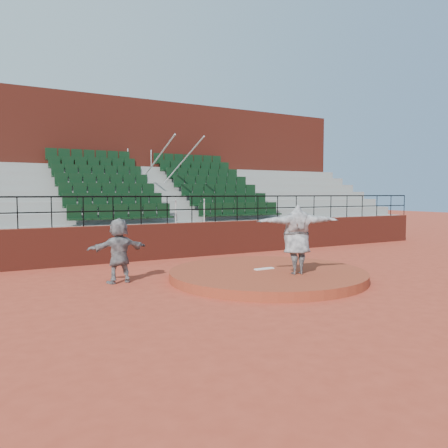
{
  "coord_description": "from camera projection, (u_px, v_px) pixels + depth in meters",
  "views": [
    {
      "loc": [
        -7.0,
        -10.03,
        2.4
      ],
      "look_at": [
        0.0,
        2.5,
        1.4
      ],
      "focal_mm": 35.0,
      "sensor_mm": 36.0,
      "label": 1
    }
  ],
  "objects": [
    {
      "name": "ground",
      "position": [
        267.0,
        279.0,
        12.31
      ],
      "size": [
        90.0,
        90.0,
        0.0
      ],
      "primitive_type": "plane",
      "color": "#A63925",
      "rests_on": "ground"
    },
    {
      "name": "pitchers_mound",
      "position": [
        267.0,
        274.0,
        12.3
      ],
      "size": [
        5.5,
        5.5,
        0.25
      ],
      "primitive_type": "cylinder",
      "color": "maroon",
      "rests_on": "ground"
    },
    {
      "name": "pitching_rubber",
      "position": [
        264.0,
        269.0,
        12.42
      ],
      "size": [
        0.6,
        0.15,
        0.03
      ],
      "primitive_type": "cube",
      "color": "white",
      "rests_on": "pitchers_mound"
    },
    {
      "name": "boundary_wall",
      "position": [
        192.0,
        240.0,
        16.61
      ],
      "size": [
        24.0,
        0.3,
        1.3
      ],
      "primitive_type": "cube",
      "color": "maroon",
      "rests_on": "ground"
    },
    {
      "name": "wall_railing",
      "position": [
        192.0,
        203.0,
        16.52
      ],
      "size": [
        24.04,
        0.05,
        1.03
      ],
      "color": "black",
      "rests_on": "boundary_wall"
    },
    {
      "name": "seating_deck",
      "position": [
        158.0,
        215.0,
        19.73
      ],
      "size": [
        24.0,
        5.97,
        4.63
      ],
      "color": "gray",
      "rests_on": "ground"
    },
    {
      "name": "press_box_facade",
      "position": [
        131.0,
        172.0,
        23.03
      ],
      "size": [
        24.0,
        3.0,
        7.1
      ],
      "primitive_type": "cube",
      "color": "maroon",
      "rests_on": "ground"
    },
    {
      "name": "pitcher",
      "position": [
        297.0,
        240.0,
        11.63
      ],
      "size": [
        2.36,
        1.27,
        1.86
      ],
      "primitive_type": "imported",
      "rotation": [
        0.0,
        0.0,
        2.84
      ],
      "color": "black",
      "rests_on": "pitchers_mound"
    },
    {
      "name": "fielder",
      "position": [
        119.0,
        250.0,
        11.72
      ],
      "size": [
        1.65,
        0.62,
        1.75
      ],
      "primitive_type": "imported",
      "rotation": [
        0.0,
        0.0,
        3.2
      ],
      "color": "black",
      "rests_on": "ground"
    }
  ]
}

